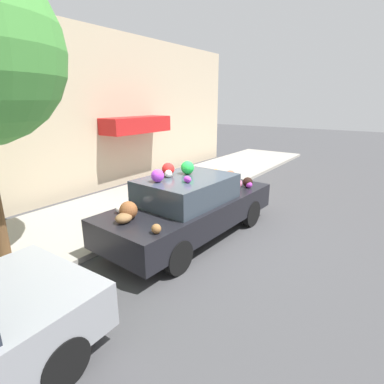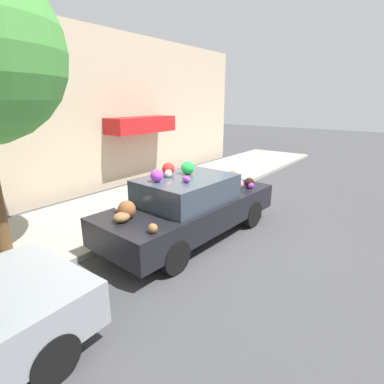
% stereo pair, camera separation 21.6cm
% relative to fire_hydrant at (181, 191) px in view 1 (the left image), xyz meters
% --- Properties ---
extents(ground_plane, '(60.00, 60.00, 0.00)m').
position_rel_fire_hydrant_xyz_m(ground_plane, '(-1.45, -1.51, -0.47)').
color(ground_plane, '#424244').
extents(sidewalk_curb, '(24.00, 3.20, 0.12)m').
position_rel_fire_hydrant_xyz_m(sidewalk_curb, '(-1.45, 1.19, -0.41)').
color(sidewalk_curb, '#9E998E').
rests_on(sidewalk_curb, ground).
extents(building_facade, '(18.00, 1.20, 5.25)m').
position_rel_fire_hydrant_xyz_m(building_facade, '(-1.34, 3.41, 2.14)').
color(building_facade, '#C6B293').
rests_on(building_facade, ground).
extents(fire_hydrant, '(0.20, 0.20, 0.70)m').
position_rel_fire_hydrant_xyz_m(fire_hydrant, '(0.00, 0.00, 0.00)').
color(fire_hydrant, '#B2B2B7').
rests_on(fire_hydrant, sidewalk_curb).
extents(art_car, '(4.55, 1.93, 1.73)m').
position_rel_fire_hydrant_xyz_m(art_car, '(-1.49, -1.43, 0.29)').
color(art_car, black).
rests_on(art_car, ground).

